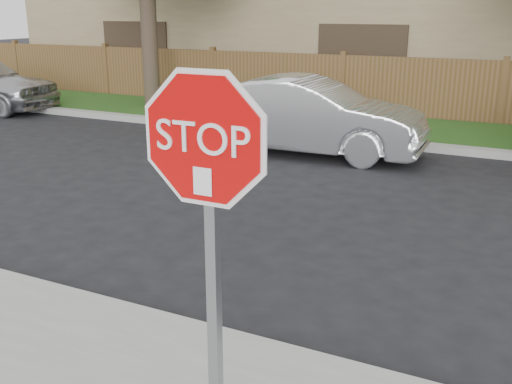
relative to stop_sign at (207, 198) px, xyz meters
The scene contains 6 objects.
ground 2.40m from the stop_sign, 72.26° to the left, with size 90.00×90.00×0.00m, color black.
far_curb 9.80m from the stop_sign, 87.18° to the left, with size 70.00×0.30×0.15m, color gray.
grass_strip 11.43m from the stop_sign, 87.60° to the left, with size 70.00×3.00×0.12m, color #1E4714.
fence 12.93m from the stop_sign, 87.89° to the left, with size 70.00×0.12×1.60m, color #51391C.
stop_sign is the anchor object (origin of this frame).
sedan_left 8.82m from the stop_sign, 108.06° to the left, with size 1.59×4.56×1.50m, color silver.
Camera 1 is at (1.11, -4.08, 2.79)m, focal length 42.00 mm.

